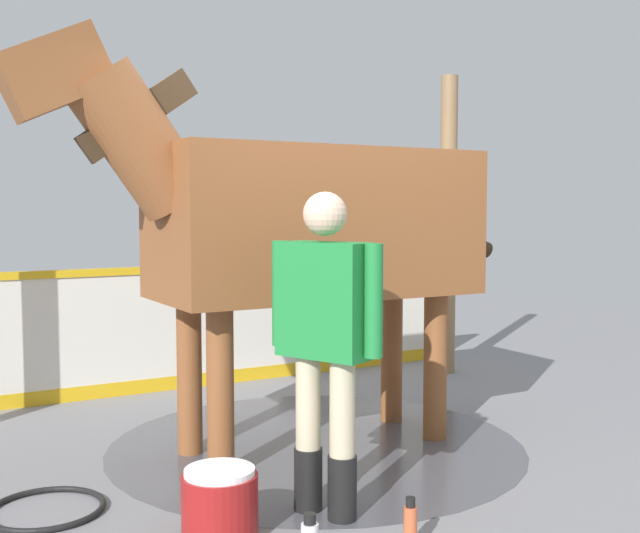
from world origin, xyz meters
The scene contains 9 objects.
ground_plane centered at (0.00, 0.00, -0.01)m, with size 16.00×16.00×0.02m, color gray.
wet_patch centered at (-0.29, 0.07, 0.00)m, with size 2.75×2.75×0.00m, color #4C4C54.
barrier_wall centered at (-2.32, 0.19, 0.50)m, with size 0.40×5.22×1.08m.
roof_post_far centered at (-1.57, 2.38, 1.41)m, with size 0.16×0.16×2.82m, color olive.
horse centered at (-0.30, -0.06, 1.49)m, with size 1.07×3.45×2.59m.
handler centered at (0.72, -0.53, 0.96)m, with size 0.63×0.38×1.66m.
wash_bucket centered at (0.69, -1.11, 0.17)m, with size 0.37×0.37×0.34m.
bottle_spray centered at (1.29, -0.43, 0.11)m, with size 0.06×0.06×0.25m.
hose_coil centered at (-0.09, -1.73, 0.02)m, with size 0.61×0.61×0.03m, color black.
Camera 1 is at (3.99, -2.68, 1.58)m, focal length 43.70 mm.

